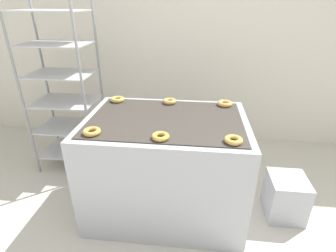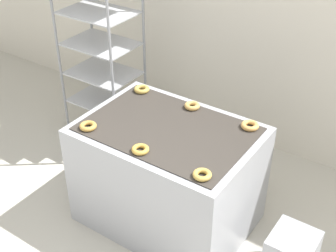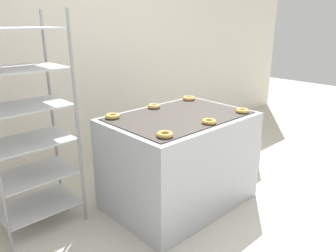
{
  "view_description": "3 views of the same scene",
  "coord_description": "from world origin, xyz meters",
  "px_view_note": "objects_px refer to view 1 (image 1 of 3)",
  "views": [
    {
      "loc": [
        0.23,
        -1.15,
        1.69
      ],
      "look_at": [
        0.0,
        0.86,
        0.73
      ],
      "focal_mm": 28.0,
      "sensor_mm": 36.0,
      "label": 1
    },
    {
      "loc": [
        1.57,
        -1.6,
        2.71
      ],
      "look_at": [
        0.0,
        0.71,
        0.89
      ],
      "focal_mm": 50.0,
      "sensor_mm": 36.0,
      "label": 2
    },
    {
      "loc": [
        -1.99,
        -1.25,
        1.69
      ],
      "look_at": [
        0.0,
        0.86,
        0.73
      ],
      "focal_mm": 35.0,
      "sensor_mm": 36.0,
      "label": 3
    }
  ],
  "objects_px": {
    "glaze_bin": "(285,197)",
    "donut_near_center": "(160,136)",
    "fryer_machine": "(166,165)",
    "donut_far_left": "(117,99)",
    "baking_rack_cart": "(63,88)",
    "donut_far_right": "(225,103)",
    "donut_far_center": "(170,101)",
    "donut_near_left": "(92,132)",
    "donut_near_right": "(233,140)"
  },
  "relations": [
    {
      "from": "glaze_bin",
      "to": "donut_near_center",
      "type": "bearing_deg",
      "value": -161.67
    },
    {
      "from": "fryer_machine",
      "to": "donut_far_left",
      "type": "bearing_deg",
      "value": 145.52
    },
    {
      "from": "fryer_machine",
      "to": "baking_rack_cart",
      "type": "bearing_deg",
      "value": 152.72
    },
    {
      "from": "donut_near_center",
      "to": "donut_far_right",
      "type": "height_order",
      "value": "donut_far_right"
    },
    {
      "from": "fryer_machine",
      "to": "donut_far_center",
      "type": "bearing_deg",
      "value": 91.33
    },
    {
      "from": "fryer_machine",
      "to": "donut_far_center",
      "type": "height_order",
      "value": "donut_far_center"
    },
    {
      "from": "donut_near_left",
      "to": "donut_far_center",
      "type": "height_order",
      "value": "donut_far_center"
    },
    {
      "from": "donut_near_left",
      "to": "donut_near_center",
      "type": "relative_size",
      "value": 1.04
    },
    {
      "from": "donut_near_right",
      "to": "donut_near_left",
      "type": "bearing_deg",
      "value": 179.29
    },
    {
      "from": "fryer_machine",
      "to": "donut_far_right",
      "type": "height_order",
      "value": "donut_far_right"
    },
    {
      "from": "baking_rack_cart",
      "to": "glaze_bin",
      "type": "distance_m",
      "value": 2.33
    },
    {
      "from": "fryer_machine",
      "to": "donut_far_left",
      "type": "relative_size",
      "value": 10.08
    },
    {
      "from": "donut_near_left",
      "to": "donut_far_right",
      "type": "distance_m",
      "value": 1.16
    },
    {
      "from": "donut_near_center",
      "to": "donut_far_right",
      "type": "xyz_separation_m",
      "value": [
        0.47,
        0.67,
        0.0
      ]
    },
    {
      "from": "baking_rack_cart",
      "to": "donut_near_center",
      "type": "distance_m",
      "value": 1.45
    },
    {
      "from": "donut_far_left",
      "to": "donut_far_right",
      "type": "relative_size",
      "value": 0.98
    },
    {
      "from": "donut_near_left",
      "to": "donut_far_left",
      "type": "bearing_deg",
      "value": 90.97
    },
    {
      "from": "donut_near_left",
      "to": "donut_far_left",
      "type": "relative_size",
      "value": 0.98
    },
    {
      "from": "baking_rack_cart",
      "to": "donut_far_left",
      "type": "bearing_deg",
      "value": -21.09
    },
    {
      "from": "fryer_machine",
      "to": "donut_near_left",
      "type": "distance_m",
      "value": 0.73
    },
    {
      "from": "baking_rack_cart",
      "to": "donut_near_right",
      "type": "distance_m",
      "value": 1.84
    },
    {
      "from": "donut_near_left",
      "to": "donut_far_right",
      "type": "relative_size",
      "value": 0.96
    },
    {
      "from": "baking_rack_cart",
      "to": "donut_far_right",
      "type": "distance_m",
      "value": 1.62
    },
    {
      "from": "donut_far_left",
      "to": "donut_near_center",
      "type": "bearing_deg",
      "value": -53.68
    },
    {
      "from": "baking_rack_cart",
      "to": "donut_near_left",
      "type": "relative_size",
      "value": 14.2
    },
    {
      "from": "glaze_bin",
      "to": "donut_far_center",
      "type": "height_order",
      "value": "donut_far_center"
    },
    {
      "from": "baking_rack_cart",
      "to": "donut_far_right",
      "type": "bearing_deg",
      "value": -8.57
    },
    {
      "from": "donut_far_center",
      "to": "donut_near_center",
      "type": "bearing_deg",
      "value": -88.9
    },
    {
      "from": "fryer_machine",
      "to": "donut_near_right",
      "type": "xyz_separation_m",
      "value": [
        0.48,
        -0.33,
        0.45
      ]
    },
    {
      "from": "fryer_machine",
      "to": "donut_far_center",
      "type": "distance_m",
      "value": 0.57
    },
    {
      "from": "fryer_machine",
      "to": "donut_near_right",
      "type": "bearing_deg",
      "value": -34.56
    },
    {
      "from": "donut_far_right",
      "to": "glaze_bin",
      "type": "bearing_deg",
      "value": -31.33
    },
    {
      "from": "donut_near_right",
      "to": "donut_far_left",
      "type": "bearing_deg",
      "value": 145.48
    },
    {
      "from": "fryer_machine",
      "to": "donut_near_left",
      "type": "height_order",
      "value": "donut_near_left"
    },
    {
      "from": "glaze_bin",
      "to": "donut_near_center",
      "type": "relative_size",
      "value": 3.13
    },
    {
      "from": "donut_far_right",
      "to": "fryer_machine",
      "type": "bearing_deg",
      "value": -144.83
    },
    {
      "from": "baking_rack_cart",
      "to": "donut_far_center",
      "type": "bearing_deg",
      "value": -12.13
    },
    {
      "from": "donut_near_left",
      "to": "fryer_machine",
      "type": "bearing_deg",
      "value": 33.94
    },
    {
      "from": "donut_near_left",
      "to": "donut_near_right",
      "type": "xyz_separation_m",
      "value": [
        0.95,
        -0.01,
        -0.0
      ]
    },
    {
      "from": "glaze_bin",
      "to": "donut_far_right",
      "type": "relative_size",
      "value": 2.89
    },
    {
      "from": "fryer_machine",
      "to": "glaze_bin",
      "type": "height_order",
      "value": "fryer_machine"
    },
    {
      "from": "donut_near_right",
      "to": "donut_far_right",
      "type": "height_order",
      "value": "donut_far_right"
    },
    {
      "from": "donut_far_left",
      "to": "donut_far_center",
      "type": "relative_size",
      "value": 1.06
    },
    {
      "from": "donut_far_left",
      "to": "donut_far_center",
      "type": "height_order",
      "value": "same"
    },
    {
      "from": "donut_near_center",
      "to": "baking_rack_cart",
      "type": "bearing_deg",
      "value": 141.02
    },
    {
      "from": "glaze_bin",
      "to": "donut_far_center",
      "type": "relative_size",
      "value": 3.11
    },
    {
      "from": "donut_near_right",
      "to": "donut_far_left",
      "type": "height_order",
      "value": "donut_far_left"
    },
    {
      "from": "donut_near_right",
      "to": "donut_far_center",
      "type": "height_order",
      "value": "donut_far_center"
    },
    {
      "from": "baking_rack_cart",
      "to": "donut_near_right",
      "type": "height_order",
      "value": "baking_rack_cart"
    },
    {
      "from": "baking_rack_cart",
      "to": "donut_far_right",
      "type": "height_order",
      "value": "baking_rack_cart"
    }
  ]
}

